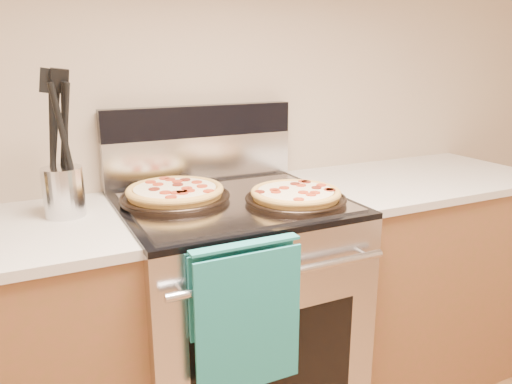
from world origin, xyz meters
name	(u,v)px	position (x,y,z in m)	size (l,w,h in m)	color
wall_back	(194,70)	(0.00, 2.00, 1.35)	(4.00, 4.00, 0.00)	tan
range_body	(233,322)	(0.00, 1.65, 0.45)	(0.76, 0.68, 0.90)	#B7B7BC
oven_window	(276,371)	(0.00, 1.31, 0.45)	(0.56, 0.01, 0.40)	black
cooktop	(232,203)	(0.00, 1.65, 0.91)	(0.76, 0.68, 0.02)	black
backsplash_lower	(201,159)	(0.00, 1.96, 1.01)	(0.76, 0.06, 0.18)	silver
backsplash_upper	(199,121)	(0.00, 1.96, 1.16)	(0.76, 0.06, 0.12)	black
oven_handle	(284,274)	(0.00, 1.27, 0.80)	(0.03, 0.03, 0.70)	silver
dish_towel	(246,314)	(-0.12, 1.27, 0.70)	(0.32, 0.05, 0.42)	#1A6785
foil_sheet	(235,202)	(0.00, 1.62, 0.92)	(0.70, 0.55, 0.01)	gray
cabinet_right	(409,277)	(0.88, 1.68, 0.44)	(1.00, 0.62, 0.88)	brown
countertop_right	(418,179)	(0.88, 1.68, 0.90)	(1.02, 0.64, 0.03)	#B8AFA5
pepperoni_pizza_back	(175,193)	(-0.18, 1.72, 0.95)	(0.37, 0.37, 0.05)	#AD7B34
pepperoni_pizza_front	(296,196)	(0.18, 1.52, 0.95)	(0.34, 0.34, 0.05)	#AD7B34
utensil_crock	(64,192)	(-0.53, 1.76, 0.99)	(0.13, 0.13, 0.16)	silver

